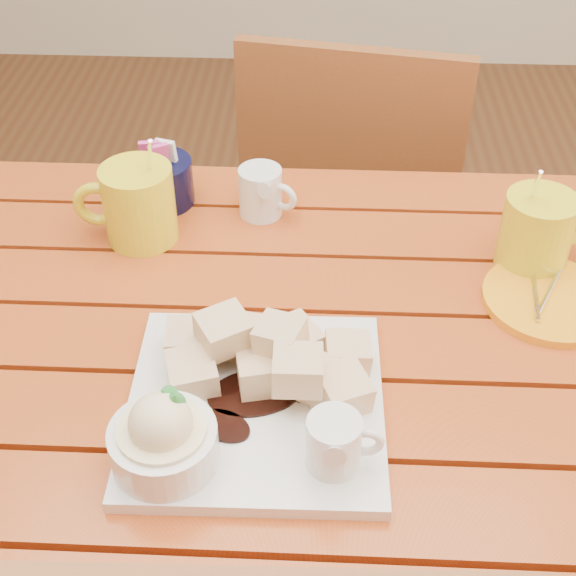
{
  "coord_description": "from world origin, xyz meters",
  "views": [
    {
      "loc": [
        0.08,
        -0.69,
        1.41
      ],
      "look_at": [
        0.05,
        0.02,
        0.82
      ],
      "focal_mm": 50.0,
      "sensor_mm": 36.0,
      "label": 1
    }
  ],
  "objects_px": {
    "coffee_mug_left": "(137,203)",
    "orange_saucer": "(552,300)",
    "dessert_plate": "(241,401)",
    "table": "(250,402)",
    "chair_far": "(353,206)",
    "coffee_mug_right": "(539,231)"
  },
  "relations": [
    {
      "from": "chair_far",
      "to": "table",
      "type": "bearing_deg",
      "value": 87.78
    },
    {
      "from": "coffee_mug_left",
      "to": "chair_far",
      "type": "distance_m",
      "value": 0.66
    },
    {
      "from": "coffee_mug_left",
      "to": "coffee_mug_right",
      "type": "relative_size",
      "value": 1.05
    },
    {
      "from": "coffee_mug_right",
      "to": "chair_far",
      "type": "height_order",
      "value": "coffee_mug_right"
    },
    {
      "from": "dessert_plate",
      "to": "chair_far",
      "type": "relative_size",
      "value": 0.32
    },
    {
      "from": "dessert_plate",
      "to": "coffee_mug_right",
      "type": "bearing_deg",
      "value": 39.04
    },
    {
      "from": "table",
      "to": "dessert_plate",
      "type": "height_order",
      "value": "dessert_plate"
    },
    {
      "from": "orange_saucer",
      "to": "chair_far",
      "type": "bearing_deg",
      "value": 110.56
    },
    {
      "from": "table",
      "to": "dessert_plate",
      "type": "bearing_deg",
      "value": -87.65
    },
    {
      "from": "dessert_plate",
      "to": "coffee_mug_right",
      "type": "relative_size",
      "value": 1.79
    },
    {
      "from": "dessert_plate",
      "to": "orange_saucer",
      "type": "distance_m",
      "value": 0.43
    },
    {
      "from": "coffee_mug_right",
      "to": "orange_saucer",
      "type": "height_order",
      "value": "coffee_mug_right"
    },
    {
      "from": "dessert_plate",
      "to": "chair_far",
      "type": "distance_m",
      "value": 0.88
    },
    {
      "from": "coffee_mug_left",
      "to": "dessert_plate",
      "type": "bearing_deg",
      "value": -65.32
    },
    {
      "from": "dessert_plate",
      "to": "table",
      "type": "bearing_deg",
      "value": 92.35
    },
    {
      "from": "orange_saucer",
      "to": "coffee_mug_left",
      "type": "bearing_deg",
      "value": 167.79
    },
    {
      "from": "dessert_plate",
      "to": "orange_saucer",
      "type": "xyz_separation_m",
      "value": [
        0.37,
        0.21,
        -0.03
      ]
    },
    {
      "from": "table",
      "to": "dessert_plate",
      "type": "distance_m",
      "value": 0.19
    },
    {
      "from": "coffee_mug_left",
      "to": "orange_saucer",
      "type": "distance_m",
      "value": 0.56
    },
    {
      "from": "coffee_mug_left",
      "to": "orange_saucer",
      "type": "relative_size",
      "value": 0.96
    },
    {
      "from": "table",
      "to": "chair_far",
      "type": "distance_m",
      "value": 0.72
    },
    {
      "from": "dessert_plate",
      "to": "coffee_mug_left",
      "type": "xyz_separation_m",
      "value": [
        -0.17,
        0.33,
        0.02
      ]
    }
  ]
}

